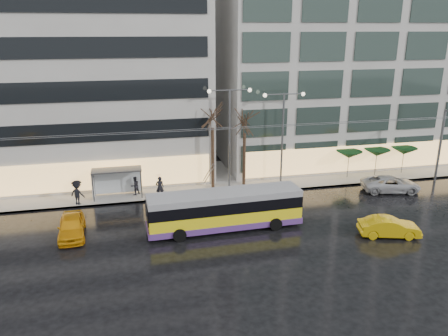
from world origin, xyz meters
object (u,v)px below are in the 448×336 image
object	(u,v)px
street_lamp_near	(230,125)
taxi_a	(72,226)
bus_shelter	(113,177)
trolleybus	(225,211)

from	to	relation	value
street_lamp_near	taxi_a	size ratio (longest dim) A/B	2.02
street_lamp_near	taxi_a	world-z (taller)	street_lamp_near
bus_shelter	taxi_a	size ratio (longest dim) A/B	0.94
trolleybus	street_lamp_near	world-z (taller)	street_lamp_near
trolleybus	street_lamp_near	xyz separation A→B (m)	(2.28, 8.23, 4.57)
taxi_a	trolleybus	bearing A→B (deg)	-9.63
trolleybus	street_lamp_near	bearing A→B (deg)	74.55
trolleybus	street_lamp_near	distance (m)	9.69
taxi_a	bus_shelter	bearing A→B (deg)	64.76
street_lamp_near	bus_shelter	bearing A→B (deg)	-179.37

